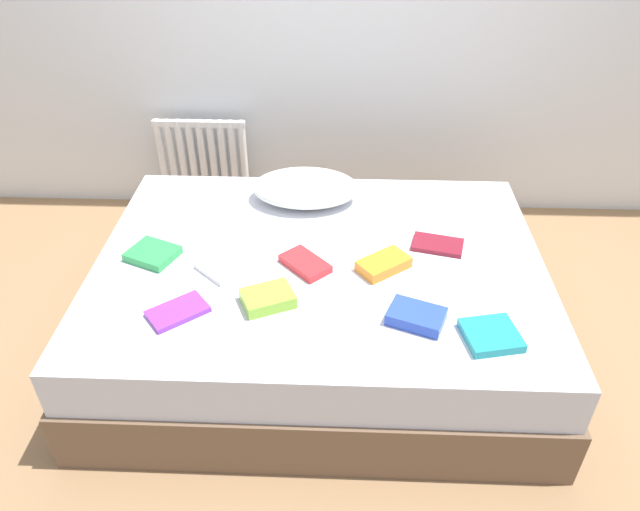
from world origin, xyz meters
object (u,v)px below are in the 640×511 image
(textbook_maroon, at_px, (438,245))
(textbook_blue, at_px, (416,316))
(radiator, at_px, (203,159))
(textbook_lime, at_px, (268,298))
(textbook_teal, at_px, (491,335))
(textbook_red, at_px, (305,264))
(bed, at_px, (320,302))
(textbook_green, at_px, (153,254))
(pillow, at_px, (305,188))
(textbook_purple, at_px, (178,311))
(textbook_white, at_px, (225,266))
(textbook_orange, at_px, (384,264))

(textbook_maroon, relative_size, textbook_blue, 1.07)
(radiator, relative_size, textbook_lime, 2.80)
(textbook_teal, bearing_deg, textbook_red, 137.78)
(textbook_red, bearing_deg, bed, 93.43)
(radiator, relative_size, textbook_green, 2.80)
(radiator, relative_size, textbook_red, 2.57)
(textbook_maroon, relative_size, textbook_lime, 1.13)
(radiator, bearing_deg, textbook_lime, -69.03)
(textbook_maroon, bearing_deg, textbook_red, -149.69)
(pillow, bearing_deg, textbook_teal, -52.79)
(textbook_purple, distance_m, textbook_white, 0.33)
(pillow, bearing_deg, textbook_lime, -97.23)
(textbook_purple, bearing_deg, pillow, 24.44)
(pillow, bearing_deg, radiator, 134.32)
(radiator, height_order, textbook_green, radiator)
(textbook_teal, distance_m, textbook_orange, 0.56)
(textbook_white, height_order, textbook_red, textbook_red)
(radiator, bearing_deg, textbook_orange, -50.28)
(pillow, bearing_deg, textbook_blue, -61.97)
(textbook_purple, distance_m, textbook_blue, 0.93)
(radiator, distance_m, textbook_teal, 2.21)
(textbook_lime, relative_size, textbook_blue, 0.95)
(textbook_purple, relative_size, textbook_white, 1.19)
(textbook_orange, bearing_deg, radiator, 92.33)
(textbook_lime, relative_size, textbook_red, 0.92)
(pillow, distance_m, textbook_maroon, 0.74)
(textbook_maroon, xyz_separation_m, textbook_orange, (-0.25, -0.18, 0.01))
(textbook_purple, xyz_separation_m, textbook_green, (-0.20, 0.37, 0.01))
(pillow, bearing_deg, textbook_white, -118.26)
(textbook_teal, xyz_separation_m, textbook_red, (-0.71, 0.42, -0.00))
(bed, bearing_deg, textbook_blue, -45.55)
(pillow, relative_size, textbook_orange, 2.43)
(textbook_blue, height_order, textbook_red, textbook_blue)
(textbook_purple, bearing_deg, textbook_maroon, -13.79)
(textbook_red, bearing_deg, textbook_green, -136.82)
(textbook_red, bearing_deg, radiator, 166.39)
(textbook_lime, distance_m, textbook_red, 0.28)
(pillow, relative_size, textbook_purple, 2.37)
(textbook_lime, distance_m, textbook_teal, 0.87)
(bed, distance_m, textbook_orange, 0.40)
(textbook_teal, height_order, textbook_orange, textbook_orange)
(textbook_white, relative_size, textbook_green, 0.95)
(textbook_lime, distance_m, textbook_orange, 0.53)
(textbook_teal, xyz_separation_m, textbook_white, (-1.06, 0.40, -0.01))
(textbook_blue, bearing_deg, bed, 155.85)
(radiator, xyz_separation_m, textbook_maroon, (1.30, -1.09, 0.15))
(textbook_purple, height_order, textbook_white, same)
(textbook_purple, relative_size, textbook_teal, 1.14)
(textbook_orange, bearing_deg, pillow, 85.66)
(pillow, bearing_deg, textbook_green, -141.09)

